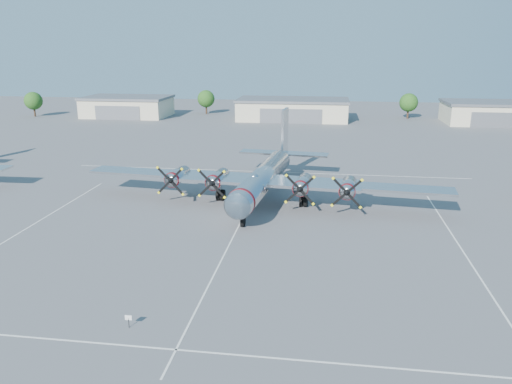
# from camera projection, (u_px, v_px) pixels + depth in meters

# --- Properties ---
(ground) EXTENTS (260.00, 260.00, 0.00)m
(ground) POSITION_uv_depth(u_px,v_px,m) (237.00, 229.00, 52.43)
(ground) COLOR #545456
(ground) RESTS_ON ground
(parking_lines) EXTENTS (60.00, 50.08, 0.01)m
(parking_lines) POSITION_uv_depth(u_px,v_px,m) (234.00, 235.00, 50.77)
(parking_lines) COLOR silver
(parking_lines) RESTS_ON ground
(hangar_west) EXTENTS (22.60, 14.60, 5.40)m
(hangar_west) POSITION_uv_depth(u_px,v_px,m) (128.00, 106.00, 135.62)
(hangar_west) COLOR beige
(hangar_west) RESTS_ON ground
(hangar_center) EXTENTS (28.60, 14.60, 5.40)m
(hangar_center) POSITION_uv_depth(u_px,v_px,m) (293.00, 109.00, 129.54)
(hangar_center) COLOR beige
(hangar_center) RESTS_ON ground
(hangar_east) EXTENTS (20.60, 14.60, 5.40)m
(hangar_east) POSITION_uv_depth(u_px,v_px,m) (487.00, 112.00, 123.06)
(hangar_east) COLOR beige
(hangar_east) RESTS_ON ground
(tree_far_west) EXTENTS (4.80, 4.80, 6.64)m
(tree_far_west) POSITION_uv_depth(u_px,v_px,m) (33.00, 101.00, 134.80)
(tree_far_west) COLOR #382619
(tree_far_west) RESTS_ON ground
(tree_west) EXTENTS (4.80, 4.80, 6.64)m
(tree_west) POSITION_uv_depth(u_px,v_px,m) (206.00, 99.00, 140.13)
(tree_west) COLOR #382619
(tree_west) RESTS_ON ground
(tree_east) EXTENTS (4.80, 4.80, 6.64)m
(tree_east) POSITION_uv_depth(u_px,v_px,m) (409.00, 103.00, 130.80)
(tree_east) COLOR #382619
(tree_east) RESTS_ON ground
(main_bomber_b29) EXTENTS (47.05, 34.58, 9.78)m
(main_bomber_b29) POSITION_uv_depth(u_px,v_px,m) (265.00, 199.00, 62.67)
(main_bomber_b29) COLOR silver
(main_bomber_b29) RESTS_ON ground
(info_placard) EXTENTS (0.49, 0.05, 0.93)m
(info_placard) POSITION_uv_depth(u_px,v_px,m) (128.00, 319.00, 33.84)
(info_placard) COLOR black
(info_placard) RESTS_ON ground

